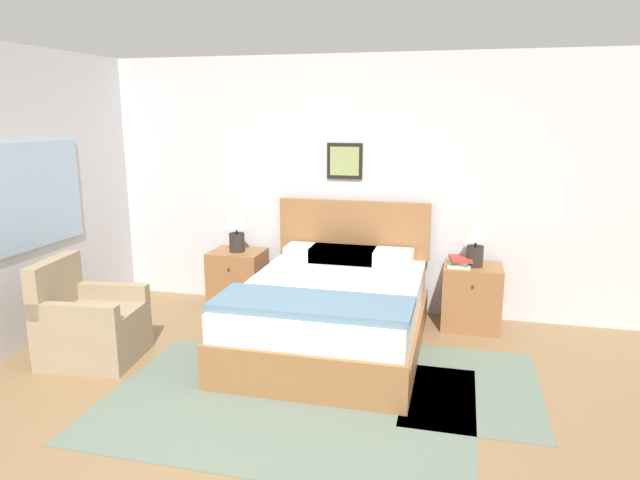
# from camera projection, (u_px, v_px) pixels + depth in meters

# --- Properties ---
(ground_plane) EXTENTS (16.00, 16.00, 0.00)m
(ground_plane) POSITION_uv_depth(u_px,v_px,m) (238.00, 460.00, 3.41)
(ground_plane) COLOR olive
(wall_back) EXTENTS (7.31, 0.09, 2.60)m
(wall_back) POSITION_uv_depth(u_px,v_px,m) (340.00, 185.00, 5.86)
(wall_back) COLOR silver
(wall_back) RESTS_ON ground_plane
(wall_left) EXTENTS (0.08, 5.26, 2.60)m
(wall_left) POSITION_uv_depth(u_px,v_px,m) (33.00, 197.00, 5.07)
(wall_left) COLOR silver
(wall_left) RESTS_ON ground_plane
(area_rug_main) EXTENTS (2.63, 1.74, 0.01)m
(area_rug_main) POSITION_uv_depth(u_px,v_px,m) (286.00, 403.00, 4.07)
(area_rug_main) COLOR slate
(area_rug_main) RESTS_ON ground_plane
(area_rug_bedside) EXTENTS (1.00, 1.42, 0.01)m
(area_rug_bedside) POSITION_uv_depth(u_px,v_px,m) (473.00, 386.00, 4.32)
(area_rug_bedside) COLOR slate
(area_rug_bedside) RESTS_ON ground_plane
(bed) EXTENTS (1.55, 2.06, 1.17)m
(bed) POSITION_uv_depth(u_px,v_px,m) (332.00, 310.00, 5.02)
(bed) COLOR #936038
(bed) RESTS_ON ground_plane
(armchair) EXTENTS (0.81, 0.73, 0.86)m
(armchair) POSITION_uv_depth(u_px,v_px,m) (89.00, 326.00, 4.75)
(armchair) COLOR #998466
(armchair) RESTS_ON ground_plane
(nightstand_near_window) EXTENTS (0.54, 0.48, 0.62)m
(nightstand_near_window) POSITION_uv_depth(u_px,v_px,m) (238.00, 279.00, 6.03)
(nightstand_near_window) COLOR #936038
(nightstand_near_window) RESTS_ON ground_plane
(nightstand_by_door) EXTENTS (0.54, 0.48, 0.62)m
(nightstand_by_door) POSITION_uv_depth(u_px,v_px,m) (472.00, 296.00, 5.47)
(nightstand_by_door) COLOR #936038
(nightstand_by_door) RESTS_ON ground_plane
(table_lamp_near_window) EXTENTS (0.24, 0.24, 0.50)m
(table_lamp_near_window) POSITION_uv_depth(u_px,v_px,m) (236.00, 223.00, 5.88)
(table_lamp_near_window) COLOR #2D2823
(table_lamp_near_window) RESTS_ON nightstand_near_window
(table_lamp_by_door) EXTENTS (0.24, 0.24, 0.50)m
(table_lamp_by_door) POSITION_uv_depth(u_px,v_px,m) (476.00, 235.00, 5.31)
(table_lamp_by_door) COLOR #2D2823
(table_lamp_by_door) RESTS_ON nightstand_by_door
(book_thick_bottom) EXTENTS (0.23, 0.28, 0.03)m
(book_thick_bottom) POSITION_uv_depth(u_px,v_px,m) (460.00, 264.00, 5.38)
(book_thick_bottom) COLOR silver
(book_thick_bottom) RESTS_ON nightstand_by_door
(book_hardcover_middle) EXTENTS (0.23, 0.28, 0.03)m
(book_hardcover_middle) POSITION_uv_depth(u_px,v_px,m) (460.00, 262.00, 5.37)
(book_hardcover_middle) COLOR #4C7551
(book_hardcover_middle) RESTS_ON book_thick_bottom
(book_novel_upper) EXTENTS (0.23, 0.29, 0.03)m
(book_novel_upper) POSITION_uv_depth(u_px,v_px,m) (460.00, 259.00, 5.37)
(book_novel_upper) COLOR #B7332D
(book_novel_upper) RESTS_ON book_hardcover_middle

